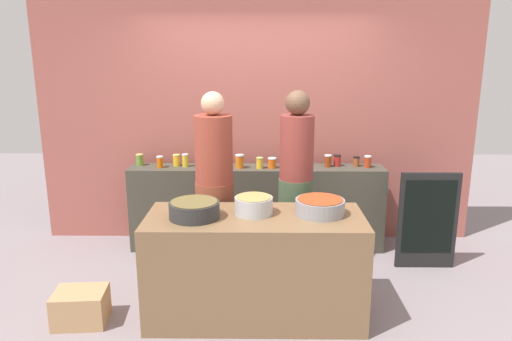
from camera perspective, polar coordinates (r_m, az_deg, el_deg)
ground at (r=4.33m, az=-0.05°, el=-14.76°), size 12.00×12.00×0.00m
storefront_wall at (r=5.28m, az=0.14°, el=7.65°), size 4.80×0.12×3.00m
display_shelf at (r=5.16m, az=0.10°, el=-4.45°), size 2.70×0.36×0.90m
prep_table at (r=3.87m, az=-0.11°, el=-11.39°), size 1.70×0.70×0.85m
preserve_jar_0 at (r=5.26m, az=-13.73°, el=1.27°), size 0.08×0.08×0.12m
preserve_jar_1 at (r=5.10m, az=-11.41°, el=1.02°), size 0.07×0.07×0.12m
preserve_jar_2 at (r=5.15m, az=-9.48°, el=1.23°), size 0.08×0.08×0.12m
preserve_jar_3 at (r=5.10m, az=-8.45°, el=1.22°), size 0.07×0.07×0.14m
preserve_jar_4 at (r=5.05m, az=-5.69°, el=1.19°), size 0.09×0.09×0.14m
preserve_jar_5 at (r=5.04m, az=-4.46°, el=1.11°), size 0.07×0.07×0.13m
preserve_jar_6 at (r=4.98m, az=-1.98°, el=1.10°), size 0.09×0.09×0.14m
preserve_jar_7 at (r=4.97m, az=0.44°, el=0.92°), size 0.07×0.07×0.12m
preserve_jar_8 at (r=4.99m, az=1.93°, el=0.92°), size 0.09×0.09×0.11m
preserve_jar_9 at (r=5.04m, az=3.88°, el=1.25°), size 0.09×0.09×0.15m
preserve_jar_10 at (r=5.09m, az=8.59°, el=1.15°), size 0.08×0.08×0.13m
preserve_jar_11 at (r=5.14m, az=9.68°, el=1.20°), size 0.08×0.08×0.12m
preserve_jar_12 at (r=5.17m, az=11.90°, el=1.07°), size 0.07×0.07×0.11m
preserve_jar_13 at (r=5.15m, az=13.20°, el=1.05°), size 0.08×0.08×0.13m
cooking_pot_left at (r=3.69m, az=-7.38°, el=-4.66°), size 0.39×0.39×0.13m
cooking_pot_center at (r=3.74m, az=-0.28°, el=-4.19°), size 0.30×0.30×0.14m
cooking_pot_right at (r=3.77m, az=7.65°, el=-4.31°), size 0.39×0.39×0.13m
cook_with_tongs at (r=4.27m, az=-4.95°, el=-3.49°), size 0.34×0.34×1.76m
cook_in_cap at (r=4.42m, az=4.78°, el=-2.78°), size 0.32×0.32×1.76m
bread_crate at (r=4.14m, az=-20.21°, el=-15.05°), size 0.42×0.34×0.27m
chalkboard_sign at (r=4.96m, az=19.84°, el=-5.64°), size 0.58×0.05×0.97m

